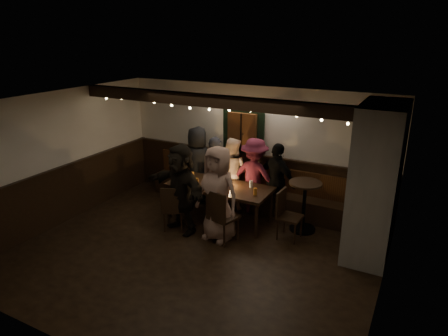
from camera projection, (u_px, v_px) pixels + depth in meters
The scene contains 13 objects.
room at pixel (282, 180), 7.27m from camera, with size 6.02×5.01×2.62m.
dining_table at pixel (219, 188), 7.94m from camera, with size 2.09×0.89×0.90m.
chair_near_left at pixel (173, 206), 7.55m from camera, with size 0.54×0.54×0.91m.
chair_near_right at pixel (220, 214), 7.11m from camera, with size 0.56×0.56×1.01m.
chair_end at pixel (286, 212), 7.30m from camera, with size 0.44×0.44×0.92m.
high_top at pixel (304, 200), 7.54m from camera, with size 0.62×0.62×0.98m.
person_a at pixel (198, 164), 8.85m from camera, with size 0.83×0.54×1.70m, color black.
person_b at pixel (215, 171), 8.68m from camera, with size 0.56×0.37×1.54m, color #24252F.
person_c at pixel (232, 172), 8.58m from camera, with size 0.75×0.58×1.54m, color beige.
person_d at pixel (254, 176), 8.26m from camera, with size 1.04×0.60×1.61m, color #52172A.
person_e at pixel (277, 181), 8.06m from camera, with size 0.92×0.38×1.56m, color black.
person_f at pixel (181, 188), 7.47m from camera, with size 1.60×0.51×1.72m, color black.
person_g at pixel (218, 194), 7.16m from camera, with size 0.86×0.56×1.77m, color tan.
Camera 1 is at (3.28, -5.10, 3.65)m, focal length 32.00 mm.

